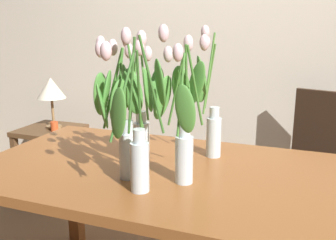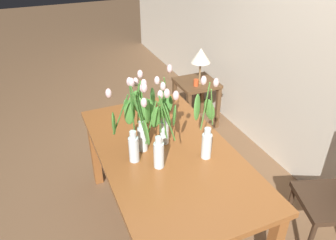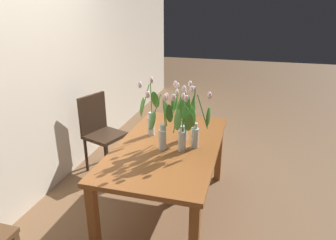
{
  "view_description": "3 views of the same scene",
  "coord_description": "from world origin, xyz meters",
  "px_view_note": "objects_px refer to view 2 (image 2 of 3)",
  "views": [
    {
      "loc": [
        0.53,
        -1.35,
        1.3
      ],
      "look_at": [
        -0.0,
        0.06,
        0.93
      ],
      "focal_mm": 39.36,
      "sensor_mm": 36.0,
      "label": 1
    },
    {
      "loc": [
        1.68,
        -0.72,
        2.11
      ],
      "look_at": [
        -0.01,
        0.01,
        0.99
      ],
      "focal_mm": 34.91,
      "sensor_mm": 36.0,
      "label": 2
    },
    {
      "loc": [
        -2.43,
        -0.67,
        1.94
      ],
      "look_at": [
        0.07,
        0.02,
        0.95
      ],
      "focal_mm": 32.74,
      "sensor_mm": 36.0,
      "label": 3
    }
  ],
  "objects_px": {
    "tulip_vase_0": "(133,129)",
    "pillar_candle": "(196,83)",
    "tulip_vase_1": "(206,132)",
    "tulip_vase_4": "(160,135)",
    "dining_table": "(167,162)",
    "tulip_vase_3": "(163,117)",
    "table_lamp": "(201,56)",
    "tulip_vase_2": "(140,120)",
    "side_table": "(196,91)"
  },
  "relations": [
    {
      "from": "tulip_vase_3",
      "to": "tulip_vase_4",
      "type": "relative_size",
      "value": 1.0
    },
    {
      "from": "dining_table",
      "to": "tulip_vase_3",
      "type": "relative_size",
      "value": 2.92
    },
    {
      "from": "tulip_vase_2",
      "to": "tulip_vase_4",
      "type": "xyz_separation_m",
      "value": [
        0.23,
        0.05,
        0.0
      ]
    },
    {
      "from": "side_table",
      "to": "tulip_vase_4",
      "type": "bearing_deg",
      "value": -35.61
    },
    {
      "from": "tulip_vase_2",
      "to": "table_lamp",
      "type": "relative_size",
      "value": 1.41
    },
    {
      "from": "tulip_vase_1",
      "to": "tulip_vase_3",
      "type": "bearing_deg",
      "value": -142.58
    },
    {
      "from": "tulip_vase_0",
      "to": "pillar_candle",
      "type": "distance_m",
      "value": 1.7
    },
    {
      "from": "tulip_vase_3",
      "to": "table_lamp",
      "type": "distance_m",
      "value": 1.51
    },
    {
      "from": "dining_table",
      "to": "tulip_vase_4",
      "type": "bearing_deg",
      "value": -40.71
    },
    {
      "from": "side_table",
      "to": "tulip_vase_2",
      "type": "bearing_deg",
      "value": -41.82
    },
    {
      "from": "tulip_vase_1",
      "to": "pillar_candle",
      "type": "distance_m",
      "value": 1.56
    },
    {
      "from": "dining_table",
      "to": "tulip_vase_1",
      "type": "height_order",
      "value": "tulip_vase_1"
    },
    {
      "from": "tulip_vase_2",
      "to": "side_table",
      "type": "distance_m",
      "value": 1.72
    },
    {
      "from": "tulip_vase_1",
      "to": "pillar_candle",
      "type": "bearing_deg",
      "value": 154.41
    },
    {
      "from": "tulip_vase_0",
      "to": "tulip_vase_4",
      "type": "bearing_deg",
      "value": 45.74
    },
    {
      "from": "dining_table",
      "to": "tulip_vase_2",
      "type": "relative_size",
      "value": 2.84
    },
    {
      "from": "pillar_candle",
      "to": "tulip_vase_4",
      "type": "bearing_deg",
      "value": -35.8
    },
    {
      "from": "tulip_vase_4",
      "to": "pillar_candle",
      "type": "relative_size",
      "value": 7.31
    },
    {
      "from": "tulip_vase_2",
      "to": "pillar_candle",
      "type": "xyz_separation_m",
      "value": [
        -1.12,
        1.03,
        -0.38
      ]
    },
    {
      "from": "dining_table",
      "to": "side_table",
      "type": "relative_size",
      "value": 2.91
    },
    {
      "from": "tulip_vase_2",
      "to": "dining_table",
      "type": "bearing_deg",
      "value": 53.35
    },
    {
      "from": "pillar_candle",
      "to": "tulip_vase_3",
      "type": "bearing_deg",
      "value": -37.5
    },
    {
      "from": "tulip_vase_2",
      "to": "tulip_vase_4",
      "type": "distance_m",
      "value": 0.23
    },
    {
      "from": "tulip_vase_4",
      "to": "side_table",
      "type": "xyz_separation_m",
      "value": [
        -1.45,
        1.04,
        -0.54
      ]
    },
    {
      "from": "dining_table",
      "to": "tulip_vase_0",
      "type": "distance_m",
      "value": 0.4
    },
    {
      "from": "tulip_vase_1",
      "to": "table_lamp",
      "type": "height_order",
      "value": "tulip_vase_1"
    },
    {
      "from": "dining_table",
      "to": "tulip_vase_1",
      "type": "distance_m",
      "value": 0.38
    },
    {
      "from": "tulip_vase_0",
      "to": "tulip_vase_1",
      "type": "bearing_deg",
      "value": 71.47
    },
    {
      "from": "side_table",
      "to": "pillar_candle",
      "type": "height_order",
      "value": "pillar_candle"
    },
    {
      "from": "tulip_vase_1",
      "to": "side_table",
      "type": "distance_m",
      "value": 1.71
    },
    {
      "from": "side_table",
      "to": "tulip_vase_0",
      "type": "bearing_deg",
      "value": -41.58
    },
    {
      "from": "tulip_vase_1",
      "to": "tulip_vase_4",
      "type": "xyz_separation_m",
      "value": [
        -0.02,
        -0.32,
        0.04
      ]
    },
    {
      "from": "tulip_vase_2",
      "to": "table_lamp",
      "type": "bearing_deg",
      "value": 137.05
    },
    {
      "from": "tulip_vase_0",
      "to": "tulip_vase_1",
      "type": "relative_size",
      "value": 1.0
    },
    {
      "from": "pillar_candle",
      "to": "tulip_vase_2",
      "type": "bearing_deg",
      "value": -42.48
    },
    {
      "from": "side_table",
      "to": "pillar_candle",
      "type": "relative_size",
      "value": 7.33
    },
    {
      "from": "tulip_vase_0",
      "to": "pillar_candle",
      "type": "height_order",
      "value": "tulip_vase_0"
    },
    {
      "from": "tulip_vase_1",
      "to": "tulip_vase_2",
      "type": "distance_m",
      "value": 0.45
    },
    {
      "from": "side_table",
      "to": "tulip_vase_3",
      "type": "bearing_deg",
      "value": -37.15
    },
    {
      "from": "tulip_vase_4",
      "to": "table_lamp",
      "type": "bearing_deg",
      "value": 143.38
    },
    {
      "from": "tulip_vase_0",
      "to": "table_lamp",
      "type": "distance_m",
      "value": 1.76
    },
    {
      "from": "tulip_vase_3",
      "to": "side_table",
      "type": "relative_size",
      "value": 1.0
    },
    {
      "from": "table_lamp",
      "to": "pillar_candle",
      "type": "xyz_separation_m",
      "value": [
        0.07,
        -0.08,
        -0.27
      ]
    },
    {
      "from": "tulip_vase_2",
      "to": "tulip_vase_4",
      "type": "bearing_deg",
      "value": 13.4
    },
    {
      "from": "tulip_vase_1",
      "to": "tulip_vase_4",
      "type": "bearing_deg",
      "value": -93.9
    },
    {
      "from": "tulip_vase_4",
      "to": "side_table",
      "type": "distance_m",
      "value": 1.86
    },
    {
      "from": "tulip_vase_0",
      "to": "tulip_vase_3",
      "type": "bearing_deg",
      "value": 113.14
    },
    {
      "from": "tulip_vase_1",
      "to": "tulip_vase_4",
      "type": "relative_size",
      "value": 1.06
    },
    {
      "from": "tulip_vase_2",
      "to": "pillar_candle",
      "type": "bearing_deg",
      "value": 137.52
    },
    {
      "from": "tulip_vase_1",
      "to": "tulip_vase_3",
      "type": "distance_m",
      "value": 0.33
    }
  ]
}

